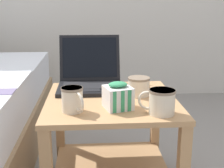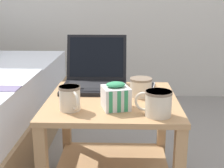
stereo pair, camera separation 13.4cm
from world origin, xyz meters
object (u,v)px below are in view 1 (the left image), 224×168
object	(u,v)px
mug_front_left	(73,98)
cell_phone	(142,86)
mug_front_right	(161,101)
snack_bag	(118,96)
mug_mid_center	(138,85)
laptop	(90,78)

from	to	relation	value
mug_front_left	cell_phone	size ratio (longest dim) A/B	0.75
mug_front_left	mug_front_right	xyz separation A→B (m)	(0.34, -0.05, -0.00)
mug_front_left	mug_front_right	world-z (taller)	mug_front_left
mug_front_left	cell_phone	xyz separation A→B (m)	(0.33, 0.35, -0.05)
snack_bag	cell_phone	size ratio (longest dim) A/B	0.82
mug_mid_center	cell_phone	world-z (taller)	mug_mid_center
laptop	mug_front_left	bearing A→B (deg)	-100.98
laptop	snack_bag	xyz separation A→B (m)	(0.11, -0.33, 0.00)
laptop	mug_front_left	size ratio (longest dim) A/B	2.73
mug_mid_center	snack_bag	distance (m)	0.21
snack_bag	cell_phone	distance (m)	0.36
mug_front_left	mug_front_right	bearing A→B (deg)	-8.09
mug_mid_center	cell_phone	xyz separation A→B (m)	(0.04, 0.15, -0.04)
mug_front_right	cell_phone	xyz separation A→B (m)	(-0.01, 0.40, -0.05)
mug_mid_center	cell_phone	bearing A→B (deg)	74.84
mug_front_left	snack_bag	size ratio (longest dim) A/B	0.91
mug_front_right	laptop	bearing A→B (deg)	123.93
mug_front_right	snack_bag	size ratio (longest dim) A/B	1.09
snack_bag	cell_phone	bearing A→B (deg)	64.86
snack_bag	cell_phone	xyz separation A→B (m)	(0.15, 0.32, -0.05)
mug_front_left	mug_mid_center	size ratio (longest dim) A/B	0.86
mug_mid_center	mug_front_right	bearing A→B (deg)	-78.79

